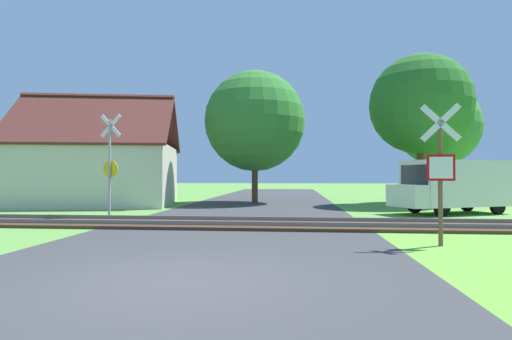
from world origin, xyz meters
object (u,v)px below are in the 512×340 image
object	(u,v)px
tree_center	(255,121)
tree_far	(438,126)
crossing_sign_far	(110,161)
mail_truck	(452,184)
stop_sign_near	(441,167)
house	(99,172)
tree_right	(420,104)

from	to	relation	value
tree_center	tree_far	distance (m)	10.78
crossing_sign_far	mail_truck	size ratio (longest dim) A/B	0.75
tree_far	tree_center	bearing A→B (deg)	-175.98
stop_sign_near	mail_truck	size ratio (longest dim) A/B	0.62
house	tree_right	bearing A→B (deg)	-5.55
stop_sign_near	tree_far	size ratio (longest dim) A/B	0.47
tree_center	tree_right	bearing A→B (deg)	-6.17
house	mail_truck	bearing A→B (deg)	-21.90
stop_sign_near	tree_right	bearing A→B (deg)	-96.82
house	tree_far	xyz separation A→B (m)	(19.10, 3.29, 2.69)
crossing_sign_far	tree_far	world-z (taller)	tree_far
crossing_sign_far	stop_sign_near	bearing A→B (deg)	-15.04
stop_sign_near	tree_center	world-z (taller)	tree_center
house	tree_right	xyz separation A→B (m)	(17.54, 1.54, 3.68)
stop_sign_near	tree_far	world-z (taller)	tree_far
house	stop_sign_near	bearing A→B (deg)	-50.08
crossing_sign_far	mail_truck	world-z (taller)	crossing_sign_far
tree_center	tree_far	bearing A→B (deg)	4.02
tree_far	mail_truck	xyz separation A→B (m)	(-1.82, -6.75, -3.28)
house	tree_right	world-z (taller)	tree_right
stop_sign_near	house	size ratio (longest dim) A/B	0.35
stop_sign_near	mail_truck	distance (m)	8.73
crossing_sign_far	tree_center	distance (m)	10.63
crossing_sign_far	tree_center	size ratio (longest dim) A/B	0.50
stop_sign_near	house	bearing A→B (deg)	-31.05
stop_sign_near	tree_far	distance (m)	15.91
mail_truck	stop_sign_near	bearing A→B (deg)	134.36
stop_sign_near	tree_center	distance (m)	15.44
house	mail_truck	distance (m)	17.63
house	tree_far	world-z (taller)	tree_far
stop_sign_near	mail_truck	bearing A→B (deg)	-103.85
mail_truck	tree_far	bearing A→B (deg)	-38.42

